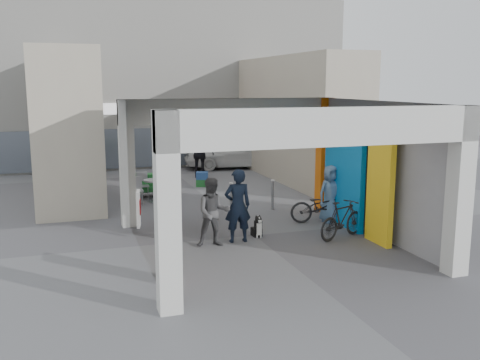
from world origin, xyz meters
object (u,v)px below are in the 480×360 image
object	(u,v)px
man_crates	(200,154)
man_with_dog	(238,206)
produce_stand	(144,188)
man_back_turned	(213,212)
bicycle_rear	(342,219)
cafe_set	(150,191)
white_van	(232,152)
man_elderly	(331,194)
bicycle_front	(322,206)
border_collie	(257,228)

from	to	relation	value
man_crates	man_with_dog	bearing A→B (deg)	106.07
produce_stand	man_back_turned	bearing A→B (deg)	-99.47
produce_stand	bicycle_rear	size ratio (longest dim) A/B	0.73
produce_stand	cafe_set	bearing A→B (deg)	-96.86
man_crates	white_van	xyz separation A→B (m)	(2.04, 2.05, -0.25)
man_with_dog	man_elderly	xyz separation A→B (m)	(3.14, 1.05, -0.10)
cafe_set	bicycle_rear	size ratio (longest dim) A/B	0.91
man_back_turned	bicycle_rear	xyz separation A→B (m)	(3.31, -0.38, -0.35)
cafe_set	bicycle_rear	world-z (taller)	bicycle_rear
man_crates	bicycle_rear	size ratio (longest dim) A/B	1.22
man_with_dog	bicycle_rear	world-z (taller)	man_with_dog
man_elderly	bicycle_front	size ratio (longest dim) A/B	0.90
man_crates	bicycle_front	world-z (taller)	man_crates
cafe_set	white_van	xyz separation A→B (m)	(4.76, 5.86, 0.43)
produce_stand	border_collie	distance (m)	6.29
man_crates	man_elderly	bearing A→B (deg)	126.40
man_elderly	bicycle_rear	bearing A→B (deg)	-114.04
cafe_set	bicycle_rear	bearing A→B (deg)	-56.84
man_back_turned	bicycle_rear	bearing A→B (deg)	1.73
border_collie	bicycle_front	bearing A→B (deg)	16.18
bicycle_front	border_collie	bearing A→B (deg)	124.26
man_with_dog	border_collie	bearing A→B (deg)	-156.28
border_collie	bicycle_rear	bearing A→B (deg)	-24.19
man_back_turned	white_van	size ratio (longest dim) A/B	0.38
cafe_set	man_with_dog	distance (m)	5.75
border_collie	produce_stand	bearing A→B (deg)	106.39
border_collie	man_elderly	size ratio (longest dim) A/B	0.36
cafe_set	man_with_dog	world-z (taller)	man_with_dog
cafe_set	border_collie	bearing A→B (deg)	-69.67
cafe_set	man_elderly	bearing A→B (deg)	-45.14
cafe_set	man_elderly	distance (m)	6.38
bicycle_front	white_van	xyz separation A→B (m)	(0.55, 10.39, 0.27)
bicycle_rear	white_van	world-z (taller)	white_van
border_collie	bicycle_front	size ratio (longest dim) A/B	0.33
man_with_dog	man_back_turned	world-z (taller)	man_with_dog
cafe_set	bicycle_front	xyz separation A→B (m)	(4.21, -4.53, 0.16)
man_with_dog	man_crates	size ratio (longest dim) A/B	0.92
man_with_dog	man_elderly	world-z (taller)	man_with_dog
bicycle_rear	white_van	bearing A→B (deg)	-25.95
cafe_set	white_van	world-z (taller)	white_van
man_with_dog	man_back_turned	bearing A→B (deg)	15.24
man_back_turned	man_crates	bearing A→B (deg)	86.17
man_back_turned	man_elderly	world-z (taller)	man_back_turned
man_with_dog	man_back_turned	size ratio (longest dim) A/B	1.10
man_back_turned	man_elderly	xyz separation A→B (m)	(3.81, 1.21, -0.02)
bicycle_rear	bicycle_front	bearing A→B (deg)	-30.55
man_with_dog	man_crates	distance (m)	9.47
man_with_dog	bicycle_rear	xyz separation A→B (m)	(2.64, -0.54, -0.43)
man_elderly	bicycle_rear	size ratio (longest dim) A/B	1.00
produce_stand	bicycle_rear	bearing A→B (deg)	-75.17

